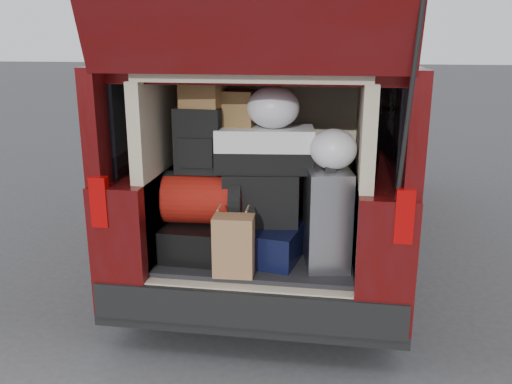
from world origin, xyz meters
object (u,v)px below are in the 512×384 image
at_px(black_hardshell, 198,237).
at_px(red_duffel, 204,198).
at_px(kraft_bag, 234,246).
at_px(black_soft_case, 261,197).
at_px(backpack, 199,141).
at_px(silver_roller, 327,217).
at_px(twotone_duffel, 265,149).
at_px(navy_hardshell, 269,241).

xyz_separation_m(black_hardshell, red_duffel, (0.05, -0.00, 0.27)).
bearing_deg(red_duffel, black_hardshell, 174.08).
relative_size(kraft_bag, black_soft_case, 0.78).
xyz_separation_m(red_duffel, backpack, (-0.03, 0.01, 0.38)).
relative_size(black_hardshell, silver_roller, 0.87).
bearing_deg(red_duffel, twotone_duffel, 9.17).
distance_m(black_hardshell, navy_hardshell, 0.48).
bearing_deg(kraft_bag, twotone_duffel, 69.39).
xyz_separation_m(kraft_bag, red_duffel, (-0.25, 0.32, 0.20)).
distance_m(navy_hardshell, backpack, 0.79).
height_order(black_soft_case, backpack, backpack).
bearing_deg(silver_roller, black_soft_case, 158.15).
bearing_deg(twotone_duffel, navy_hardshell, -69.44).
distance_m(kraft_bag, black_soft_case, 0.43).
xyz_separation_m(navy_hardshell, kraft_bag, (-0.17, -0.31, 0.08)).
height_order(navy_hardshell, backpack, backpack).
relative_size(navy_hardshell, twotone_duffel, 0.81).
bearing_deg(silver_roller, navy_hardshell, 163.60).
relative_size(navy_hardshell, silver_roller, 0.80).
bearing_deg(navy_hardshell, black_soft_case, 152.61).
bearing_deg(navy_hardshell, red_duffel, -169.89).
bearing_deg(kraft_bag, backpack, 128.27).
xyz_separation_m(black_hardshell, backpack, (0.02, 0.01, 0.65)).
xyz_separation_m(navy_hardshell, red_duffel, (-0.43, 0.00, 0.27)).
bearing_deg(twotone_duffel, black_soft_case, -122.53).
distance_m(black_hardshell, kraft_bag, 0.45).
bearing_deg(black_hardshell, navy_hardshell, 1.28).
bearing_deg(twotone_duffel, silver_roller, -23.90).
relative_size(black_hardshell, kraft_bag, 1.44).
bearing_deg(black_soft_case, red_duffel, -179.71).
relative_size(backpack, twotone_duffel, 0.67).
bearing_deg(red_duffel, backpack, 154.03).
distance_m(red_duffel, backpack, 0.38).
xyz_separation_m(kraft_bag, backpack, (-0.28, 0.33, 0.57)).
xyz_separation_m(navy_hardshell, backpack, (-0.46, 0.01, 0.65)).
height_order(black_hardshell, silver_roller, silver_roller).
bearing_deg(navy_hardshell, silver_roller, 3.88).
height_order(silver_roller, backpack, backpack).
bearing_deg(kraft_bag, red_duffel, 126.25).
distance_m(navy_hardshell, kraft_bag, 0.37).
distance_m(navy_hardshell, silver_roller, 0.42).
bearing_deg(backpack, black_soft_case, 4.02).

